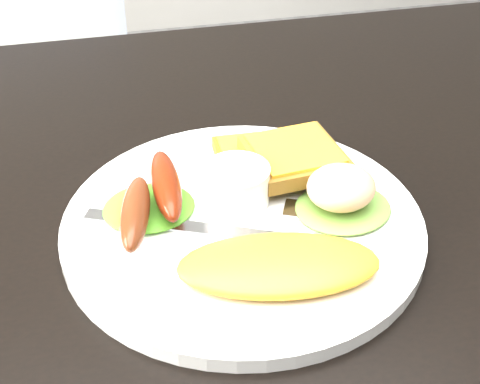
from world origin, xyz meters
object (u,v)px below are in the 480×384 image
(dining_chair, at_px, (26,121))
(person, at_px, (215,35))
(plate, at_px, (243,224))
(dining_table, at_px, (343,207))

(dining_chair, xyz_separation_m, person, (0.32, -0.29, 0.27))
(person, distance_m, plate, 0.49)
(plate, bearing_deg, dining_table, 18.43)
(dining_chair, distance_m, person, 0.51)
(dining_chair, height_order, plate, plate)
(dining_table, height_order, plate, plate)
(dining_table, distance_m, plate, 0.11)
(dining_table, relative_size, plate, 4.02)
(dining_chair, height_order, person, person)
(person, relative_size, plate, 4.80)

